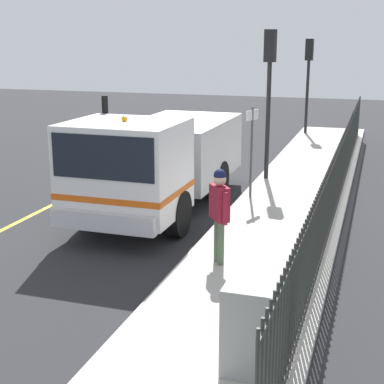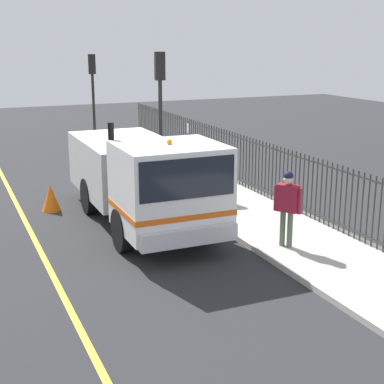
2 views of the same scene
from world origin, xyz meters
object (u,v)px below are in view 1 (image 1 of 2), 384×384
Objects in this scene: work_truck at (157,157)px; utility_cabinet at (250,332)px; traffic_light_near at (269,74)px; worker_standing at (219,206)px; street_sign at (252,141)px; traffic_cone at (124,171)px; traffic_light_mid at (309,67)px.

work_truck is 7.13m from utility_cabinet.
utility_cabinet is (1.70, -9.91, -2.33)m from traffic_light_near.
work_truck is at bearing 2.71° from worker_standing.
work_truck is 3.64m from worker_standing.
street_sign is (-1.69, 7.80, 0.85)m from utility_cabinet.
street_sign is (0.01, -2.11, -1.47)m from traffic_light_near.
utility_cabinet is at bearing 106.50° from traffic_light_near.
utility_cabinet is at bearing 120.19° from work_truck.
worker_standing is 6.72m from traffic_cone.
traffic_light_near is 8.54m from traffic_light_mid.
work_truck is 3.84× the size of worker_standing.
traffic_cone is (-1.90, 2.37, -0.96)m from work_truck.
traffic_cone is 3.99m from street_sign.
traffic_light_near is at bearing -32.05° from worker_standing.
utility_cabinet is at bearing 165.36° from worker_standing.
traffic_cone is at bearing -50.99° from work_truck.
traffic_cone is 0.33× the size of street_sign.
traffic_cone is (-5.43, 8.53, -0.31)m from utility_cabinet.
worker_standing is 0.44× the size of traffic_light_mid.
work_truck reaches higher than worker_standing.
street_sign is (1.84, 1.64, 0.20)m from work_truck.
work_truck is at bearing 119.85° from utility_cabinet.
worker_standing is at bearing 100.45° from traffic_light_near.
traffic_light_mid reaches higher than work_truck.
worker_standing is 4.52m from street_sign.
street_sign is (-0.02, -10.65, -1.31)m from traffic_light_mid.
traffic_light_mid reaches higher than traffic_cone.
worker_standing is 1.54× the size of utility_cabinet.
worker_standing reaches higher than traffic_cone.
work_truck is 2.90× the size of street_sign.
street_sign is at bearing 96.59° from traffic_light_mid.
traffic_light_near is 10.32m from utility_cabinet.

